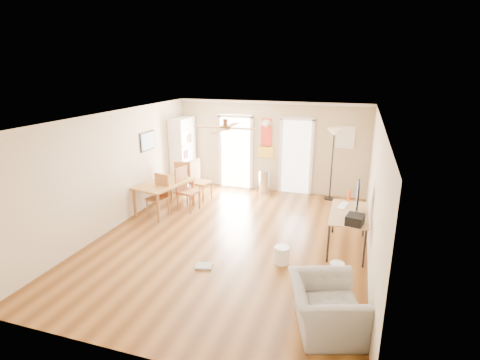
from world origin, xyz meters
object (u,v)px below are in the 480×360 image
(dining_chair_right_a, at_px, (201,180))
(trash_can, at_px, (264,182))
(dining_chair_far, at_px, (184,178))
(printer, at_px, (355,220))
(wastebasket_b, at_px, (337,271))
(dining_chair_near, at_px, (157,196))
(bookshelf, at_px, (183,154))
(wastebasket_a, at_px, (282,255))
(dining_table, at_px, (165,197))
(dining_chair_right_b, at_px, (188,189))
(armchair, at_px, (326,307))
(computer_desk, at_px, (348,231))
(torchiere_lamp, at_px, (332,165))

(dining_chair_right_a, relative_size, trash_can, 1.64)
(dining_chair_far, xyz_separation_m, printer, (4.64, -2.46, 0.35))
(wastebasket_b, bearing_deg, dining_chair_near, 160.38)
(dining_chair_near, height_order, dining_chair_far, dining_chair_far)
(bookshelf, relative_size, wastebasket_b, 7.37)
(bookshelf, xyz_separation_m, trash_can, (2.44, 0.23, -0.72))
(bookshelf, height_order, wastebasket_a, bookshelf)
(bookshelf, height_order, dining_chair_right_a, bookshelf)
(dining_chair_right_a, bearing_deg, trash_can, -42.99)
(wastebasket_a, bearing_deg, dining_table, 152.76)
(dining_table, distance_m, dining_chair_near, 0.41)
(dining_chair_right_b, xyz_separation_m, wastebasket_a, (2.81, -1.94, -0.38))
(bookshelf, distance_m, wastebasket_b, 6.14)
(wastebasket_b, bearing_deg, armchair, -93.07)
(trash_can, height_order, computer_desk, computer_desk)
(trash_can, bearing_deg, dining_table, -134.89)
(dining_chair_right_b, relative_size, torchiere_lamp, 0.56)
(dining_chair_right_a, distance_m, printer, 4.68)
(dining_table, xyz_separation_m, printer, (4.60, -1.30, 0.50))
(bookshelf, xyz_separation_m, dining_chair_right_b, (0.92, -1.64, -0.50))
(wastebasket_a, bearing_deg, dining_chair_right_b, 145.34)
(computer_desk, bearing_deg, dining_chair_right_b, 166.31)
(bookshelf, distance_m, printer, 5.89)
(trash_can, bearing_deg, armchair, -67.61)
(dining_chair_right_b, relative_size, dining_chair_far, 1.07)
(bookshelf, height_order, wastebasket_b, bookshelf)
(dining_table, relative_size, trash_can, 2.20)
(dining_chair_far, distance_m, armchair, 6.26)
(trash_can, bearing_deg, dining_chair_far, -156.64)
(bookshelf, distance_m, dining_table, 2.01)
(wastebasket_a, bearing_deg, trash_can, 108.74)
(wastebasket_b, bearing_deg, torchiere_lamp, 96.40)
(dining_chair_right_b, bearing_deg, printer, -98.94)
(dining_chair_near, xyz_separation_m, trash_can, (2.06, 2.46, -0.18))
(dining_table, height_order, computer_desk, computer_desk)
(dining_chair_right_a, distance_m, dining_chair_right_b, 0.82)
(bookshelf, bearing_deg, dining_chair_right_b, -58.00)
(torchiere_lamp, bearing_deg, dining_chair_right_a, -162.02)
(dining_chair_right_b, height_order, wastebasket_b, dining_chair_right_b)
(dining_chair_near, relative_size, computer_desk, 0.70)
(dining_chair_far, relative_size, trash_can, 1.54)
(dining_table, height_order, armchair, dining_table)
(printer, xyz_separation_m, wastebasket_a, (-1.24, -0.43, -0.70))
(computer_desk, xyz_separation_m, wastebasket_a, (-1.13, -0.98, -0.22))
(dining_chair_near, bearing_deg, torchiere_lamp, 45.99)
(torchiere_lamp, bearing_deg, printer, -78.75)
(bookshelf, height_order, computer_desk, bookshelf)
(trash_can, distance_m, torchiere_lamp, 1.96)
(dining_table, xyz_separation_m, dining_chair_far, (-0.04, 1.17, 0.15))
(torchiere_lamp, bearing_deg, dining_chair_near, -147.28)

